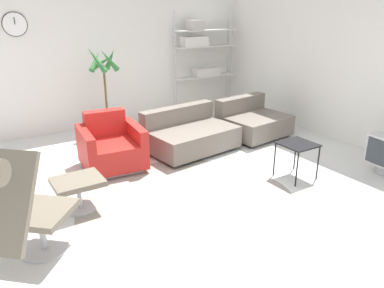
{
  "coord_description": "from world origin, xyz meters",
  "views": [
    {
      "loc": [
        -2.26,
        -3.51,
        2.17
      ],
      "look_at": [
        0.09,
        0.17,
        0.55
      ],
      "focal_mm": 35.0,
      "sensor_mm": 36.0,
      "label": 1
    }
  ],
  "objects": [
    {
      "name": "ground_plane",
      "position": [
        0.0,
        0.0,
        0.0
      ],
      "size": [
        12.0,
        12.0,
        0.0
      ],
      "primitive_type": "plane",
      "color": "silver"
    },
    {
      "name": "wall_right",
      "position": [
        3.13,
        0.0,
        1.4
      ],
      "size": [
        0.06,
        12.0,
        2.8
      ],
      "color": "silver",
      "rests_on": "ground_plane"
    },
    {
      "name": "wall_back",
      "position": [
        -0.0,
        3.27,
        1.4
      ],
      "size": [
        12.0,
        0.09,
        2.8
      ],
      "color": "silver",
      "rests_on": "ground_plane"
    },
    {
      "name": "side_table",
      "position": [
        1.36,
        -0.4,
        0.43
      ],
      "size": [
        0.43,
        0.43,
        0.48
      ],
      "color": "black",
      "rests_on": "ground_plane"
    },
    {
      "name": "potted_plant",
      "position": [
        -0.09,
        2.7,
        0.68
      ],
      "size": [
        0.54,
        0.56,
        1.55
      ],
      "color": "#333338",
      "rests_on": "ground_plane"
    },
    {
      "name": "ottoman",
      "position": [
        -1.32,
        0.31,
        0.29
      ],
      "size": [
        0.53,
        0.45,
        0.37
      ],
      "color": "#BCBCC1",
      "rests_on": "ground_plane"
    },
    {
      "name": "lounge_chair",
      "position": [
        -2.08,
        -0.52,
        0.71
      ],
      "size": [
        1.09,
        1.12,
        1.21
      ],
      "rotation": [
        0.0,
        0.0,
        -0.74
      ],
      "color": "#BCBCC1",
      "rests_on": "ground_plane"
    },
    {
      "name": "round_rug",
      "position": [
        -0.21,
        -0.23,
        0.0
      ],
      "size": [
        2.58,
        2.58,
        0.01
      ],
      "color": "gray",
      "rests_on": "ground_plane"
    },
    {
      "name": "armchair_red",
      "position": [
        -0.58,
        1.24,
        0.29
      ],
      "size": [
        0.9,
        0.89,
        0.77
      ],
      "rotation": [
        0.0,
        0.0,
        3.04
      ],
      "color": "silver",
      "rests_on": "ground_plane"
    },
    {
      "name": "shelf_unit",
      "position": [
        2.09,
        2.96,
        1.32
      ],
      "size": [
        1.37,
        0.28,
        2.1
      ],
      "color": "#BCBCC1",
      "rests_on": "ground_plane"
    },
    {
      "name": "couch_second",
      "position": [
        2.02,
        1.23,
        0.24
      ],
      "size": [
        1.17,
        1.02,
        0.65
      ],
      "rotation": [
        0.0,
        0.0,
        3.25
      ],
      "color": "black",
      "rests_on": "ground_plane"
    },
    {
      "name": "couch_low",
      "position": [
        0.71,
        1.23,
        0.24
      ],
      "size": [
        1.43,
        1.05,
        0.65
      ],
      "rotation": [
        0.0,
        0.0,
        3.25
      ],
      "color": "black",
      "rests_on": "ground_plane"
    }
  ]
}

